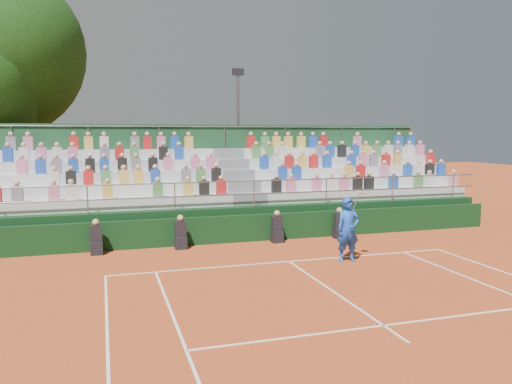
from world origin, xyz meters
name	(u,v)px	position (x,y,z in m)	size (l,w,h in m)	color
ground	(289,262)	(0.00, 0.00, 0.00)	(90.00, 90.00, 0.00)	#B8481E
courtside_wall	(258,228)	(0.00, 3.20, 0.50)	(20.00, 0.15, 1.00)	black
line_officials	(228,232)	(-1.26, 2.75, 0.48)	(9.24, 0.40, 1.19)	black
grandstand	(236,201)	(0.00, 6.44, 1.09)	(20.00, 5.20, 4.40)	black
tennis_player	(348,230)	(1.76, -0.50, 1.01)	(0.91, 0.53, 2.22)	blue
floodlight_mast	(238,126)	(1.65, 12.17, 4.39)	(0.60, 0.25, 7.46)	gray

